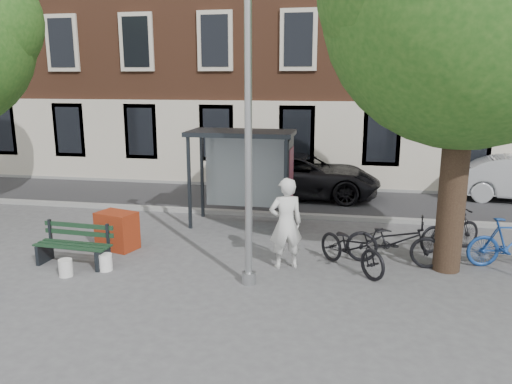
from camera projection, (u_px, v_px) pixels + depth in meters
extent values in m
plane|color=#4C4C4F|center=(249.00, 283.00, 9.94)|extent=(90.00, 90.00, 0.00)
cube|color=#28282B|center=(290.00, 201.00, 16.65)|extent=(40.00, 4.00, 0.01)
cube|color=gray|center=(282.00, 215.00, 14.72)|extent=(40.00, 0.25, 0.12)
cube|color=gray|center=(296.00, 187.00, 18.55)|extent=(40.00, 0.25, 0.12)
cube|color=brown|center=(309.00, 5.00, 20.84)|extent=(30.00, 8.00, 14.00)
cylinder|color=#9EA0A3|center=(248.00, 133.00, 9.27)|extent=(0.14, 0.14, 6.00)
cylinder|color=#9EA0A3|center=(249.00, 278.00, 9.91)|extent=(0.28, 0.28, 0.24)
cylinder|color=black|center=(453.00, 192.00, 10.29)|extent=(0.56, 0.56, 3.40)
sphere|color=#205118|center=(470.00, 2.00, 9.47)|extent=(5.60, 5.60, 5.60)
cube|color=#1E2328|center=(189.00, 183.00, 13.33)|extent=(0.08, 0.08, 2.50)
cube|color=#1E2328|center=(286.00, 187.00, 12.87)|extent=(0.08, 0.08, 2.50)
cube|color=#1E2328|center=(202.00, 175.00, 14.48)|extent=(0.08, 0.08, 2.50)
cube|color=#1E2328|center=(291.00, 178.00, 14.02)|extent=(0.08, 0.08, 2.50)
cube|color=#1E2328|center=(241.00, 133.00, 13.38)|extent=(2.85, 1.45, 0.12)
cube|color=#8C999E|center=(246.00, 172.00, 14.22)|extent=(2.34, 0.04, 2.00)
cube|color=#1E2328|center=(289.00, 178.00, 13.42)|extent=(0.12, 1.14, 2.12)
cube|color=#D84C19|center=(291.00, 178.00, 13.40)|extent=(0.02, 0.90, 1.62)
imported|color=silver|center=(286.00, 223.00, 10.57)|extent=(0.85, 0.71, 1.98)
cube|color=#1E2328|center=(45.00, 253.00, 11.06)|extent=(0.11, 0.54, 0.43)
cube|color=#1E2328|center=(103.00, 258.00, 10.71)|extent=(0.11, 0.54, 0.43)
cube|color=#17331E|center=(68.00, 248.00, 10.67)|extent=(1.69, 0.23, 0.04)
cube|color=#17331E|center=(72.00, 245.00, 10.83)|extent=(1.69, 0.23, 0.04)
cube|color=#17331E|center=(77.00, 243.00, 11.00)|extent=(1.69, 0.23, 0.04)
cube|color=#17331E|center=(79.00, 233.00, 11.05)|extent=(1.69, 0.16, 0.10)
cube|color=#17331E|center=(78.00, 226.00, 11.01)|extent=(1.69, 0.16, 0.10)
imported|color=black|center=(394.00, 241.00, 10.83)|extent=(2.15, 0.96, 1.09)
imported|color=navy|center=(510.00, 243.00, 10.70)|extent=(1.89, 0.80, 1.10)
imported|color=black|center=(352.00, 247.00, 10.53)|extent=(1.81, 1.91, 1.02)
imported|color=black|center=(450.00, 229.00, 11.73)|extent=(1.74, 1.35, 1.05)
imported|color=black|center=(301.00, 175.00, 17.10)|extent=(5.37, 2.51, 1.49)
cube|color=maroon|center=(117.00, 231.00, 11.89)|extent=(1.03, 0.83, 0.90)
cylinder|color=white|center=(106.00, 262.00, 10.59)|extent=(0.37, 0.37, 0.36)
cylinder|color=silver|center=(66.00, 268.00, 10.28)|extent=(0.37, 0.37, 0.36)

